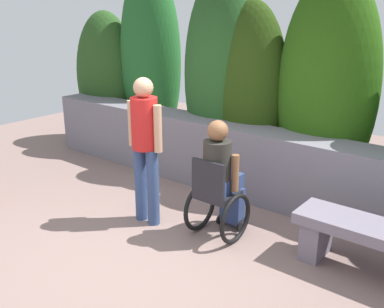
{
  "coord_description": "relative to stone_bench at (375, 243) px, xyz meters",
  "views": [
    {
      "loc": [
        2.85,
        -2.73,
        2.43
      ],
      "look_at": [
        -0.08,
        0.94,
        0.85
      ],
      "focal_mm": 41.01,
      "sensor_mm": 36.0,
      "label": 1
    }
  ],
  "objects": [
    {
      "name": "stone_retaining_wall",
      "position": [
        -1.93,
        0.89,
        0.13
      ],
      "size": [
        7.33,
        0.53,
        0.94
      ],
      "primitive_type": "cube",
      "color": "slate",
      "rests_on": "ground"
    },
    {
      "name": "person_standing_companion",
      "position": [
        -2.44,
        -0.52,
        0.65
      ],
      "size": [
        0.49,
        0.3,
        1.71
      ],
      "rotation": [
        0.0,
        0.0,
        -0.05
      ],
      "color": "navy",
      "rests_on": "ground"
    },
    {
      "name": "person_in_wheelchair",
      "position": [
        -1.59,
        -0.26,
        0.28
      ],
      "size": [
        0.53,
        0.66,
        1.33
      ],
      "rotation": [
        0.0,
        0.0,
        0.06
      ],
      "color": "black",
      "rests_on": "ground"
    },
    {
      "name": "stone_bench",
      "position": [
        0.0,
        0.0,
        0.0
      ],
      "size": [
        1.49,
        0.47,
        0.52
      ],
      "rotation": [
        0.0,
        0.0,
        -0.08
      ],
      "color": "slate",
      "rests_on": "ground"
    },
    {
      "name": "ground_plane",
      "position": [
        -1.93,
        -1.15,
        -0.34
      ],
      "size": [
        12.26,
        12.26,
        0.0
      ],
      "primitive_type": "plane",
      "color": "#7F6660"
    },
    {
      "name": "hedge_backdrop",
      "position": [
        -1.92,
        1.46,
        1.03
      ],
      "size": [
        7.93,
        1.06,
        3.14
      ],
      "color": "#25491C",
      "rests_on": "ground"
    }
  ]
}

